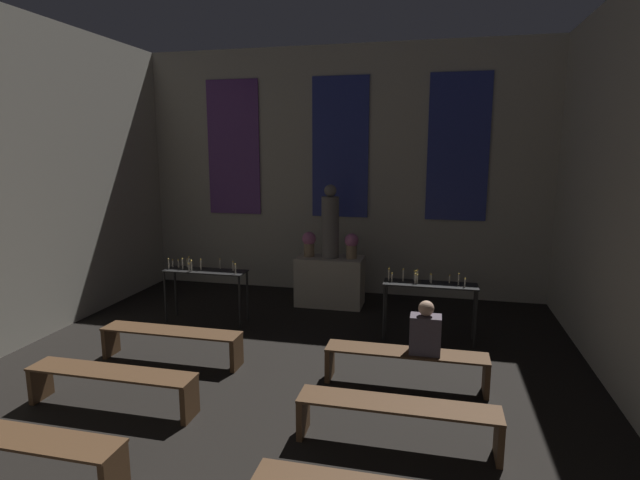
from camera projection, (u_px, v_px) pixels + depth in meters
wall_back at (341, 171)px, 9.67m from camera, size 8.02×0.16×4.73m
altar at (330, 281)px, 9.09m from camera, size 1.20×0.63×0.89m
statue at (330, 224)px, 8.90m from camera, size 0.31×0.31×1.31m
flower_vase_left at (309, 243)px, 9.05m from camera, size 0.25×0.25×0.45m
flower_vase_right at (352, 244)px, 8.88m from camera, size 0.25×0.25×0.45m
candle_rack_left at (205, 278)px, 8.14m from camera, size 1.36×0.39×1.07m
candle_rack_right at (429, 292)px, 7.34m from camera, size 1.36×0.39×1.06m
pew_second_left at (17, 448)px, 4.22m from camera, size 1.92×0.36×0.44m
pew_third_left at (112, 381)px, 5.44m from camera, size 1.92×0.36×0.44m
pew_third_right at (397, 415)px, 4.75m from camera, size 1.92×0.36×0.44m
pew_back_left at (171, 338)px, 6.66m from camera, size 1.92×0.36×0.44m
pew_back_right at (406, 360)px, 5.97m from camera, size 1.92×0.36×0.44m
person_seated at (425, 331)px, 5.85m from camera, size 0.36×0.24×0.64m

